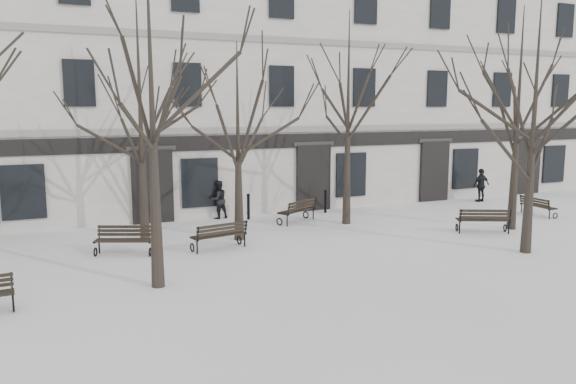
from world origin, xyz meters
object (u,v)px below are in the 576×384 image
tree_3 (519,92)px  bench_4 (298,210)px  bench_2 (483,219)px  tree_1 (151,77)px  bench_1 (220,235)px  bench_3 (125,239)px  tree_2 (535,95)px  bench_5 (537,206)px

tree_3 → bench_4: (-6.89, 4.22, -4.57)m
bench_2 → bench_4: bench_4 is taller
tree_1 → bench_1: bearing=50.3°
tree_1 → tree_3: tree_1 is taller
bench_1 → bench_3: bearing=-23.2°
bench_3 → bench_1: bearing=11.4°
tree_2 → tree_1: bearing=174.5°
tree_2 → tree_3: (2.18, 2.82, 0.18)m
tree_1 → bench_5: (16.40, 3.28, -4.82)m
bench_1 → bench_5: (13.90, 0.27, -0.06)m
tree_1 → tree_3: 13.57m
bench_2 → bench_5: bench_2 is taller
bench_4 → tree_2: bearing=93.9°
bench_2 → bench_3: bearing=16.0°
tree_2 → bench_4: bearing=123.8°
tree_1 → tree_3: size_ratio=1.04×
tree_1 → bench_4: bearing=42.2°
bench_1 → bench_5: size_ratio=1.17×
tree_3 → bench_1: size_ratio=4.31×
tree_2 → bench_1: tree_2 is taller
tree_3 → bench_4: 9.28m
tree_1 → bench_3: 5.99m
bench_3 → bench_5: size_ratio=1.15×
bench_1 → bench_5: bench_1 is taller
tree_1 → tree_3: bearing=7.3°
tree_3 → tree_2: bearing=-127.7°
bench_2 → bench_4: 6.95m
bench_3 → bench_4: bearing=41.7°
bench_1 → bench_2: size_ratio=0.98×
tree_3 → bench_1: bearing=173.3°
bench_4 → bench_5: size_ratio=1.19×
tree_1 → bench_1: 6.17m
bench_1 → bench_4: 5.02m
tree_3 → bench_3: 14.69m
tree_1 → bench_5: tree_1 is taller
tree_3 → bench_4: bearing=148.5°
bench_4 → bench_2: bearing=111.1°
tree_1 → bench_3: (-0.37, 3.60, -4.77)m
bench_1 → bench_2: bench_2 is taller
bench_2 → tree_1: bearing=32.8°
tree_3 → tree_1: bearing=-172.7°
bench_5 → bench_1: bearing=92.4°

